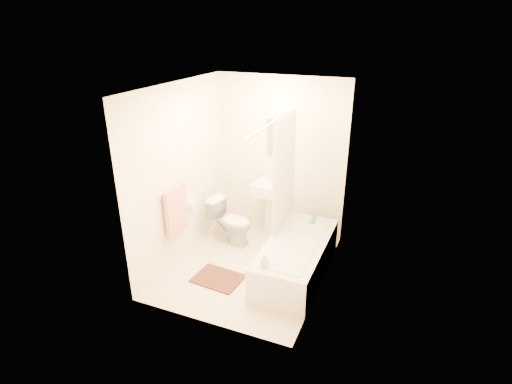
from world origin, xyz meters
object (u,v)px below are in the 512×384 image
at_px(soap_bottle, 265,261).
at_px(sink, 270,207).
at_px(bathtub, 296,258).
at_px(bath_mat, 218,278).
at_px(toilet, 231,222).

bearing_deg(soap_bottle, sink, 108.71).
bearing_deg(bathtub, bath_mat, -149.71).
height_order(toilet, bath_mat, toilet).
bearing_deg(sink, bath_mat, -91.60).
xyz_separation_m(toilet, soap_bottle, (0.97, -1.11, 0.22)).
bearing_deg(sink, soap_bottle, -65.33).
bearing_deg(toilet, soap_bottle, -129.87).
height_order(sink, bathtub, sink).
xyz_separation_m(toilet, bath_mat, (0.27, -0.95, -0.32)).
xyz_separation_m(bathtub, bath_mat, (-0.89, -0.52, -0.22)).
distance_m(sink, bathtub, 1.14).
bearing_deg(bath_mat, bathtub, 30.29).
xyz_separation_m(sink, bathtub, (0.70, -0.87, -0.23)).
xyz_separation_m(bathtub, soap_bottle, (-0.18, -0.68, 0.32)).
distance_m(sink, soap_bottle, 1.63).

